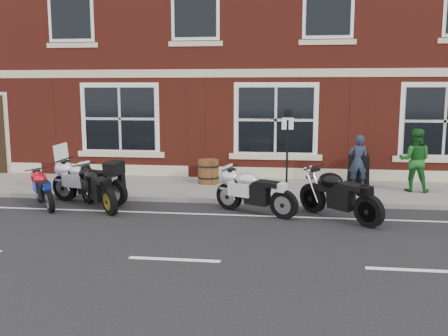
% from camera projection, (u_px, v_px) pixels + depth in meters
% --- Properties ---
extents(ground, '(80.00, 80.00, 0.00)m').
position_uv_depth(ground, '(204.00, 216.00, 11.51)').
color(ground, black).
rests_on(ground, ground).
extents(sidewalk, '(30.00, 3.00, 0.12)m').
position_uv_depth(sidewalk, '(221.00, 189.00, 14.44)').
color(sidewalk, slate).
rests_on(sidewalk, ground).
extents(kerb, '(30.00, 0.16, 0.12)m').
position_uv_depth(kerb, '(213.00, 200.00, 12.89)').
color(kerb, slate).
rests_on(kerb, ground).
extents(pub_building, '(24.00, 12.00, 12.00)m').
position_uv_depth(pub_building, '(245.00, 15.00, 20.87)').
color(pub_building, maroon).
rests_on(pub_building, ground).
extents(moto_touring_silver, '(2.25, 0.88, 1.52)m').
position_uv_depth(moto_touring_silver, '(87.00, 179.00, 12.77)').
color(moto_touring_silver, black).
rests_on(moto_touring_silver, ground).
extents(moto_sport_red, '(1.23, 1.53, 0.83)m').
position_uv_depth(moto_sport_red, '(45.00, 188.00, 12.41)').
color(moto_sport_red, black).
rests_on(moto_sport_red, ground).
extents(moto_sport_black, '(1.54, 1.69, 0.97)m').
position_uv_depth(moto_sport_black, '(98.00, 186.00, 12.20)').
color(moto_sport_black, black).
rests_on(moto_sport_black, ground).
extents(moto_sport_silver, '(1.99, 1.17, 0.99)m').
position_uv_depth(moto_sport_silver, '(255.00, 190.00, 11.68)').
color(moto_sport_silver, black).
rests_on(moto_sport_silver, ground).
extents(moto_naked_black, '(1.72, 1.78, 1.05)m').
position_uv_depth(moto_naked_black, '(339.00, 193.00, 11.19)').
color(moto_naked_black, black).
rests_on(moto_naked_black, ground).
extents(pedestrian_left, '(0.57, 0.39, 1.52)m').
position_uv_depth(pedestrian_left, '(358.00, 162.00, 14.11)').
color(pedestrian_left, '#1C2534').
rests_on(pedestrian_left, sidewalk).
extents(pedestrian_right, '(0.97, 0.83, 1.74)m').
position_uv_depth(pedestrian_right, '(415.00, 160.00, 13.64)').
color(pedestrian_right, '#18571B').
rests_on(pedestrian_right, sidewalk).
extents(a_board_sign, '(0.65, 0.52, 0.95)m').
position_uv_depth(a_board_sign, '(358.00, 170.00, 14.36)').
color(a_board_sign, black).
rests_on(a_board_sign, sidewalk).
extents(barrel_planter, '(0.65, 0.65, 0.72)m').
position_uv_depth(barrel_planter, '(208.00, 171.00, 14.90)').
color(barrel_planter, '#552C16').
rests_on(barrel_planter, sidewalk).
extents(parking_sign, '(0.30, 0.06, 2.08)m').
position_uv_depth(parking_sign, '(287.00, 153.00, 12.59)').
color(parking_sign, black).
rests_on(parking_sign, sidewalk).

